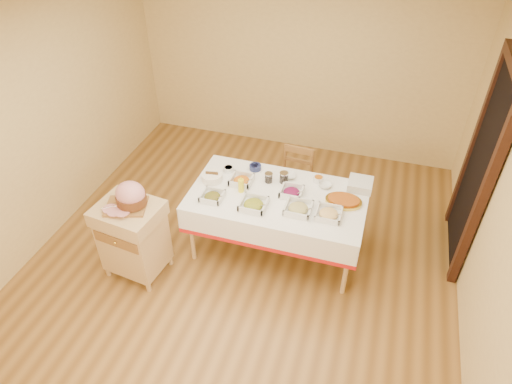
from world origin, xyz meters
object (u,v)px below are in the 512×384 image
at_px(preserve_jar_right, 284,178).
at_px(bread_basket, 212,177).
at_px(mustard_bottle, 241,185).
at_px(dining_table, 277,207).
at_px(dining_chair, 294,182).
at_px(brass_platter, 344,201).
at_px(preserve_jar_left, 269,178).
at_px(plate_stack, 360,184).
at_px(butcher_cart, 133,236).
at_px(ham_on_board, 130,197).

height_order(preserve_jar_right, bread_basket, preserve_jar_right).
bearing_deg(mustard_bottle, dining_table, 7.31).
relative_size(dining_chair, brass_platter, 2.31).
bearing_deg(preserve_jar_right, preserve_jar_left, -164.93).
bearing_deg(preserve_jar_right, plate_stack, 10.08).
bearing_deg(brass_platter, plate_stack, 66.63).
bearing_deg(butcher_cart, preserve_jar_left, 39.21).
bearing_deg(dining_chair, preserve_jar_left, -110.65).
xyz_separation_m(dining_table, plate_stack, (0.79, 0.38, 0.21)).
bearing_deg(preserve_jar_right, mustard_bottle, -143.19).
relative_size(dining_chair, preserve_jar_left, 7.83).
distance_m(dining_chair, bread_basket, 1.06).
bearing_deg(brass_platter, preserve_jar_left, 172.14).
height_order(dining_chair, bread_basket, dining_chair).
relative_size(butcher_cart, preserve_jar_right, 7.12).
relative_size(dining_chair, plate_stack, 3.46).
distance_m(dining_chair, ham_on_board, 1.98).
distance_m(ham_on_board, bread_basket, 0.94).
bearing_deg(dining_table, preserve_jar_right, 89.67).
relative_size(preserve_jar_left, preserve_jar_right, 0.90).
height_order(dining_chair, preserve_jar_right, preserve_jar_right).
relative_size(bread_basket, plate_stack, 0.90).
relative_size(plate_stack, brass_platter, 0.67).
bearing_deg(bread_basket, dining_table, -3.46).
distance_m(dining_chair, mustard_bottle, 0.93).
xyz_separation_m(dining_chair, mustard_bottle, (-0.41, -0.73, 0.40)).
bearing_deg(plate_stack, mustard_bottle, -160.00).
xyz_separation_m(butcher_cart, brass_platter, (1.98, 0.83, 0.29)).
distance_m(dining_chair, plate_stack, 0.90).
bearing_deg(preserve_jar_left, bread_basket, -165.57).
bearing_deg(butcher_cart, mustard_bottle, 36.93).
xyz_separation_m(preserve_jar_right, bread_basket, (-0.75, -0.19, -0.01)).
xyz_separation_m(bread_basket, plate_stack, (1.54, 0.33, 0.00)).
relative_size(butcher_cart, plate_stack, 3.49).
distance_m(dining_table, preserve_jar_right, 0.32).
height_order(butcher_cart, ham_on_board, ham_on_board).
distance_m(dining_table, preserve_jar_left, 0.33).
distance_m(preserve_jar_left, bread_basket, 0.61).
relative_size(butcher_cart, dining_chair, 1.01).
height_order(mustard_bottle, brass_platter, mustard_bottle).
relative_size(ham_on_board, mustard_bottle, 2.16).
xyz_separation_m(butcher_cart, ham_on_board, (0.04, 0.03, 0.49)).
bearing_deg(ham_on_board, dining_chair, 47.09).
bearing_deg(preserve_jar_left, mustard_bottle, -132.87).
xyz_separation_m(dining_table, dining_chair, (0.03, 0.68, -0.15)).
height_order(butcher_cart, plate_stack, butcher_cart).
distance_m(mustard_bottle, brass_platter, 1.06).
relative_size(dining_chair, bread_basket, 3.84).
xyz_separation_m(dining_table, bread_basket, (-0.74, 0.05, 0.20)).
height_order(dining_table, preserve_jar_left, preserve_jar_left).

